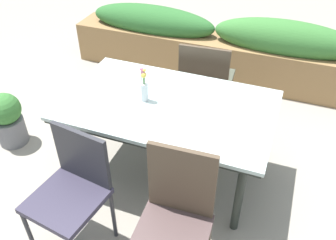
% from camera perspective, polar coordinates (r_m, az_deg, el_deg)
% --- Properties ---
extents(ground_plane, '(12.00, 12.00, 0.00)m').
position_cam_1_polar(ground_plane, '(3.19, -0.84, -7.42)').
color(ground_plane, gray).
extents(dining_table, '(1.56, 0.95, 0.73)m').
position_cam_1_polar(dining_table, '(2.70, 0.00, 1.48)').
color(dining_table, '#B2C6C1').
rests_on(dining_table, ground).
extents(chair_far_side, '(0.50, 0.50, 0.89)m').
position_cam_1_polar(chair_far_side, '(3.41, 5.99, 6.66)').
color(chair_far_side, '#444638').
rests_on(chair_far_side, ground).
extents(chair_near_left, '(0.48, 0.48, 0.90)m').
position_cam_1_polar(chair_near_left, '(2.39, -14.88, -10.25)').
color(chair_near_left, '#312C3F').
rests_on(chair_near_left, ground).
extents(chair_near_right, '(0.44, 0.44, 0.97)m').
position_cam_1_polar(chair_near_right, '(2.16, 1.16, -15.02)').
color(chair_near_right, '#4E3C3B').
rests_on(chair_near_right, ground).
extents(flower_vase, '(0.06, 0.06, 0.28)m').
position_cam_1_polar(flower_vase, '(2.63, -3.80, 5.47)').
color(flower_vase, silver).
rests_on(flower_vase, dining_table).
extents(planter_box, '(3.41, 0.45, 0.80)m').
position_cam_1_polar(planter_box, '(4.31, 7.45, 11.44)').
color(planter_box, olive).
rests_on(planter_box, ground).
extents(potted_plant, '(0.29, 0.29, 0.52)m').
position_cam_1_polar(potted_plant, '(3.58, -24.08, 0.24)').
color(potted_plant, slate).
rests_on(potted_plant, ground).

